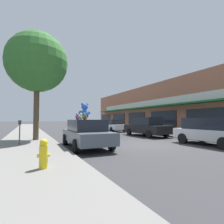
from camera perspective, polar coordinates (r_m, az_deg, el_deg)
The scene contains 19 objects.
ground_plane at distance 10.56m, azimuth 9.86°, elevation -10.37°, with size 260.00×260.00×0.00m, color #333335.
sidewalk_near at distance 8.60m, azimuth -25.56°, elevation -11.51°, with size 3.12×90.00×0.15m.
sidewalk_far at distance 14.88m, azimuth 29.18°, elevation -7.48°, with size 3.12×90.00×0.15m.
storefront_row at distance 26.83m, azimuth 22.62°, elevation 0.86°, with size 14.01×31.47×5.82m.
plush_art_car at distance 9.31m, azimuth -8.43°, elevation -6.75°, with size 2.00×4.48×1.45m.
teddy_bear_giant at distance 9.54m, azimuth -8.93°, elevation 0.15°, with size 0.66×0.41×0.91m.
teddy_bear_green at distance 8.53m, azimuth -8.93°, elevation -1.39°, with size 0.26×0.18×0.34m.
teddy_bear_cream at distance 8.86m, azimuth -10.14°, elevation -1.41°, with size 0.21×0.25×0.34m.
teddy_bear_teal at distance 10.31m, azimuth -11.24°, elevation -1.41°, with size 0.29×0.21×0.39m.
teddy_bear_red at distance 8.41m, azimuth -8.60°, elevation -1.75°, with size 0.17×0.11×0.22m.
teddy_bear_pink at distance 9.95m, azimuth -11.35°, elevation -1.60°, with size 0.22×0.20×0.31m.
teddy_bear_orange at distance 9.89m, azimuth -10.75°, elevation -1.80°, with size 0.17×0.15×0.24m.
teddy_bear_purple at distance 8.81m, azimuth -11.31°, elevation -1.52°, with size 0.22×0.19×0.30m.
parked_car_far_left at distance 11.43m, azimuth 29.67°, elevation -5.26°, with size 1.97×4.00×1.56m.
parked_car_far_center at distance 15.63m, azimuth 11.11°, elevation -4.66°, with size 1.92×4.74×1.64m.
parked_car_far_right at distance 21.29m, azimuth 0.26°, elevation -4.31°, with size 1.88×4.37×1.42m.
street_tree at distance 12.92m, azimuth -23.24°, elevation 14.61°, with size 3.91×3.91×7.04m.
fire_hydrant at distance 5.19m, azimuth -21.47°, elevation -12.50°, with size 0.33×0.22×0.79m.
parking_meter at distance 10.26m, azimuth -27.92°, elevation -4.97°, with size 0.14×0.10×1.27m.
Camera 1 is at (-6.12, -8.48, 1.47)m, focal length 28.00 mm.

